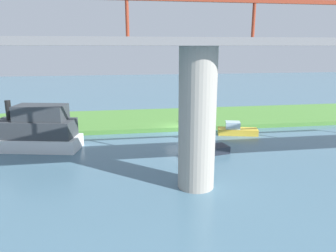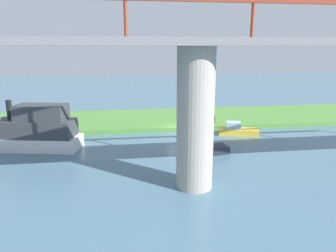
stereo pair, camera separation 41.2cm
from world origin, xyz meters
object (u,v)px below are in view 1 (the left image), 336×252
mooring_post (214,120)px  motorboat_white (204,149)px  skiff_small (236,130)px  bridge_pylon (197,120)px  person_on_bank (190,118)px  houseboat_blue (33,132)px

mooring_post → motorboat_white: size_ratio=0.20×
skiff_small → bridge_pylon: bearing=58.3°
bridge_pylon → person_on_bank: (-3.46, -17.14, -3.75)m
motorboat_white → bridge_pylon: bearing=70.2°
motorboat_white → skiff_small: bearing=-131.9°
skiff_small → motorboat_white: 8.35m
bridge_pylon → person_on_bank: 17.88m
skiff_small → motorboat_white: bearing=48.1°
bridge_pylon → houseboat_blue: (13.61, -10.86, -3.15)m
bridge_pylon → mooring_post: size_ratio=10.62×
person_on_bank → motorboat_white: person_on_bank is taller
mooring_post → skiff_small: 3.96m
person_on_bank → mooring_post: (-2.90, 0.61, -0.24)m
bridge_pylon → skiff_small: bridge_pylon is taller
person_on_bank → skiff_small: person_on_bank is taller
person_on_bank → motorboat_white: (1.04, 10.40, -0.66)m
houseboat_blue → motorboat_white: bearing=165.6°
bridge_pylon → houseboat_blue: size_ratio=0.99×
mooring_post → houseboat_blue: houseboat_blue is taller
bridge_pylon → motorboat_white: (-2.42, -6.73, -4.41)m
mooring_post → motorboat_white: 10.56m
houseboat_blue → skiff_small: (-21.62, -2.09, -1.26)m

